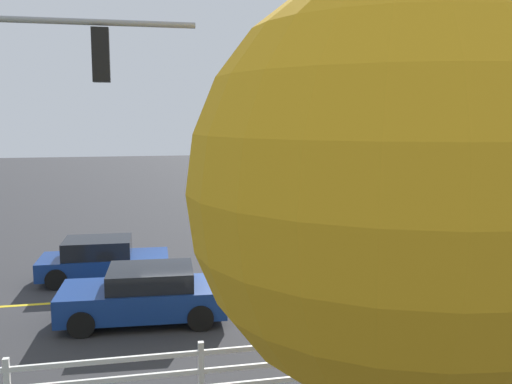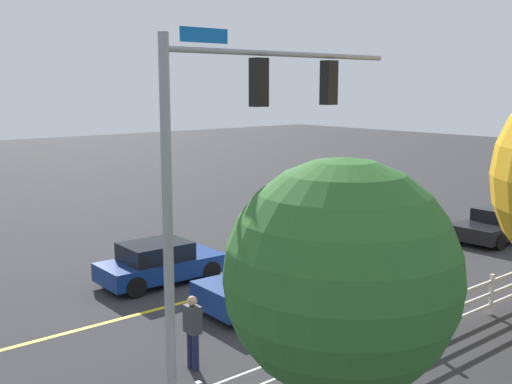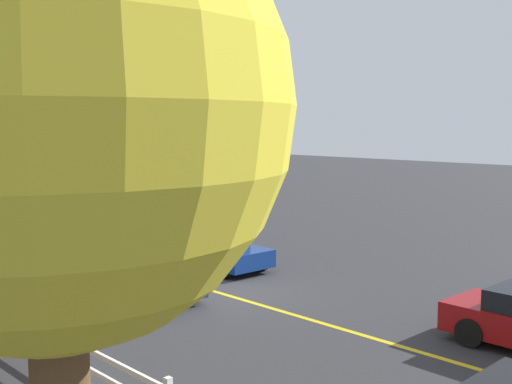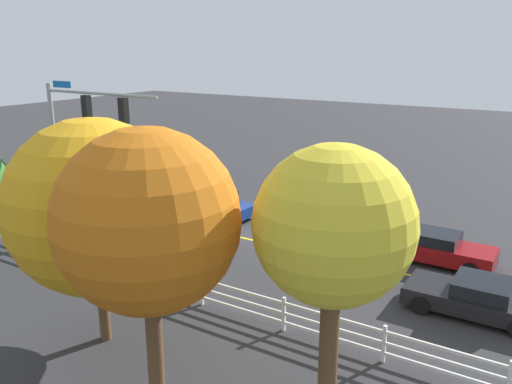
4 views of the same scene
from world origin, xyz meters
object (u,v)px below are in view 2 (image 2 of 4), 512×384
at_px(car_2, 498,225).
at_px(car_1, 387,217).
at_px(car_0, 160,263).
at_px(pedestrian, 193,329).
at_px(tree_3, 341,278).
at_px(car_3, 270,283).

bearing_deg(car_2, car_1, -58.59).
height_order(car_0, car_2, car_0).
bearing_deg(pedestrian, car_1, 24.61).
xyz_separation_m(car_0, car_1, (-11.26, 0.20, 0.00)).
distance_m(car_2, tree_3, 18.87).
bearing_deg(tree_3, pedestrian, -100.48).
xyz_separation_m(car_1, pedestrian, (13.99, 5.62, 0.27)).
distance_m(car_0, car_2, 14.19).
xyz_separation_m(car_1, car_3, (10.01, 3.71, 0.02)).
bearing_deg(tree_3, car_3, -124.89).
height_order(car_0, car_1, car_0).
bearing_deg(car_0, car_2, -14.60).
relative_size(car_2, car_3, 1.06).
bearing_deg(car_2, pedestrian, 6.07).
xyz_separation_m(car_3, tree_3, (4.93, 7.07, 2.85)).
distance_m(car_0, pedestrian, 6.43).
height_order(car_1, car_2, car_1).
relative_size(car_0, tree_3, 0.76).
xyz_separation_m(car_0, tree_3, (3.68, 10.98, 2.88)).
relative_size(car_2, pedestrian, 2.62).
bearing_deg(pedestrian, car_0, 67.60).
relative_size(car_0, car_3, 0.96).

